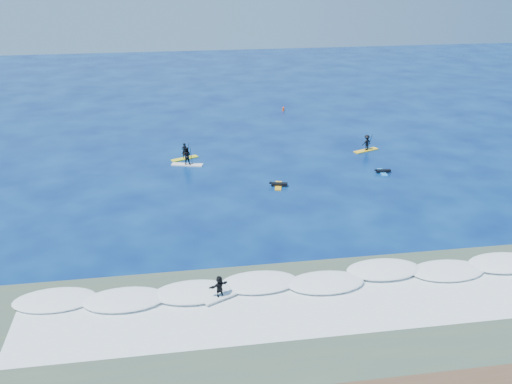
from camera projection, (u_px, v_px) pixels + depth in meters
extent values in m
plane|color=#031247|center=(277.00, 214.00, 44.18)|extent=(160.00, 160.00, 0.00)
cube|color=#374B3C|center=(325.00, 320.00, 31.44)|extent=(90.00, 13.00, 0.01)
cube|color=white|center=(307.00, 282.00, 35.08)|extent=(40.00, 6.00, 0.30)
cube|color=silver|center=(320.00, 310.00, 32.35)|extent=(34.00, 5.00, 0.02)
cube|color=yellow|center=(185.00, 159.00, 55.81)|extent=(2.74, 1.73, 0.09)
imported|color=black|center=(184.00, 151.00, 55.49)|extent=(0.67, 0.57, 1.55)
cylinder|color=black|center=(188.00, 150.00, 55.72)|extent=(0.29, 0.58, 1.81)
cube|color=black|center=(188.00, 159.00, 56.05)|extent=(0.11, 0.03, 0.27)
cube|color=silver|center=(187.00, 165.00, 54.22)|extent=(3.05, 1.53, 0.10)
imported|color=black|center=(187.00, 156.00, 53.87)|extent=(0.97, 0.85, 1.70)
cylinder|color=black|center=(191.00, 156.00, 53.84)|extent=(0.23, 0.67, 1.99)
cube|color=black|center=(192.00, 166.00, 54.21)|extent=(0.12, 0.03, 0.30)
cube|color=yellow|center=(366.00, 150.00, 58.09)|extent=(2.84, 1.69, 0.09)
imported|color=black|center=(367.00, 143.00, 57.76)|extent=(1.18, 0.94, 1.60)
cylinder|color=black|center=(370.00, 142.00, 57.99)|extent=(0.28, 0.61, 1.86)
cube|color=black|center=(369.00, 151.00, 58.33)|extent=(0.11, 0.03, 0.28)
cube|color=gold|center=(278.00, 186.00, 49.32)|extent=(0.97, 2.10, 0.10)
cube|color=black|center=(279.00, 184.00, 49.25)|extent=(1.45, 0.67, 0.23)
sphere|color=black|center=(270.00, 183.00, 49.26)|extent=(0.23, 0.23, 0.23)
cube|color=blue|center=(382.00, 172.00, 52.31)|extent=(0.65, 1.94, 0.09)
cube|color=black|center=(383.00, 171.00, 52.26)|extent=(1.34, 0.44, 0.22)
sphere|color=black|center=(376.00, 170.00, 52.17)|extent=(0.22, 0.22, 0.22)
cube|color=white|center=(220.00, 297.00, 33.15)|extent=(2.06, 1.40, 0.11)
imported|color=black|center=(219.00, 287.00, 32.87)|extent=(1.31, 0.92, 1.36)
cylinder|color=#EA4414|center=(283.00, 109.00, 72.54)|extent=(0.28, 0.28, 0.44)
cone|color=#EA4414|center=(283.00, 107.00, 72.41)|extent=(0.20, 0.20, 0.22)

